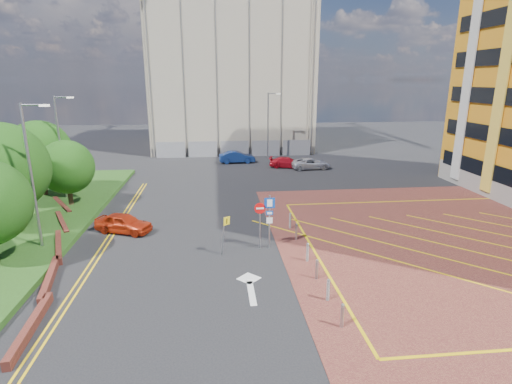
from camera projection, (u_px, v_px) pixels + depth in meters
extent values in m
plane|color=black|center=(263.00, 255.00, 22.25)|extent=(140.00, 140.00, 0.00)
cube|color=maroon|center=(497.00, 245.00, 23.64)|extent=(26.00, 26.00, 0.02)
cube|color=maroon|center=(31.00, 327.00, 15.48)|extent=(0.62, 4.61, 0.40)
cube|color=maroon|center=(50.00, 279.00, 19.23)|extent=(1.25, 4.56, 0.40)
cube|color=maroon|center=(59.00, 246.00, 22.96)|extent=(1.86, 4.43, 0.40)
cube|color=maroon|center=(62.00, 223.00, 26.67)|extent=(2.29, 4.27, 0.40)
cube|color=maroon|center=(62.00, 206.00, 30.36)|extent=(2.69, 4.06, 0.40)
cylinder|color=#3D2B1C|center=(9.00, 211.00, 25.09)|extent=(0.36, 0.36, 2.40)
sphere|color=#173A0D|center=(1.00, 168.00, 24.35)|extent=(5.60, 5.60, 5.60)
cylinder|color=#3D2B1C|center=(70.00, 193.00, 30.16)|extent=(0.36, 0.36, 1.80)
sphere|color=#173A0D|center=(67.00, 167.00, 29.61)|extent=(4.00, 4.00, 4.00)
cylinder|color=#3D2B1C|center=(44.00, 182.00, 32.67)|extent=(0.36, 0.36, 2.20)
sphere|color=#173A0D|center=(40.00, 152.00, 32.00)|extent=(5.00, 5.00, 5.00)
cylinder|color=#9EA0A8|center=(31.00, 178.00, 21.76)|extent=(0.16, 0.16, 8.00)
cylinder|color=#9EA0A8|center=(32.00, 105.00, 20.76)|extent=(1.20, 0.10, 0.10)
cube|color=silver|center=(44.00, 105.00, 20.83)|extent=(0.50, 0.15, 0.12)
cylinder|color=#9EA0A8|center=(60.00, 148.00, 31.13)|extent=(0.16, 0.16, 8.00)
cylinder|color=#9EA0A8|center=(62.00, 97.00, 30.14)|extent=(1.20, 0.10, 0.10)
cube|color=silver|center=(70.00, 98.00, 30.21)|extent=(0.50, 0.15, 0.12)
cylinder|color=#9EA0A8|center=(268.00, 126.00, 48.37)|extent=(0.16, 0.16, 8.00)
cylinder|color=#9EA0A8|center=(273.00, 93.00, 47.38)|extent=(1.20, 0.10, 0.10)
cube|color=silver|center=(278.00, 94.00, 47.45)|extent=(0.50, 0.15, 0.12)
cylinder|color=#9EA0A8|center=(269.00, 222.00, 22.82)|extent=(0.10, 0.10, 3.20)
cube|color=#093CA3|center=(270.00, 203.00, 22.48)|extent=(0.60, 0.04, 0.60)
cube|color=white|center=(270.00, 203.00, 22.46)|extent=(0.30, 0.02, 0.42)
cube|color=#093CA3|center=(270.00, 213.00, 22.65)|extent=(0.40, 0.04, 0.25)
cube|color=white|center=(270.00, 213.00, 22.62)|extent=(0.28, 0.02, 0.14)
cube|color=white|center=(269.00, 220.00, 22.77)|extent=(0.35, 0.04, 0.35)
cylinder|color=#9EA0A8|center=(260.00, 226.00, 22.84)|extent=(0.08, 0.08, 2.70)
cylinder|color=red|center=(260.00, 208.00, 22.51)|extent=(0.64, 0.04, 0.64)
cube|color=white|center=(260.00, 208.00, 22.49)|extent=(0.44, 0.02, 0.10)
cylinder|color=#9EA0A8|center=(223.00, 236.00, 22.06)|extent=(0.26, 0.08, 2.20)
cube|color=yellow|center=(227.00, 221.00, 21.81)|extent=(0.37, 0.37, 0.48)
cylinder|color=#9EA0A8|center=(342.00, 317.00, 15.65)|extent=(0.14, 0.14, 0.90)
cylinder|color=black|center=(328.00, 291.00, 17.56)|extent=(0.14, 0.14, 0.90)
cylinder|color=#9EA0A8|center=(317.00, 270.00, 19.48)|extent=(0.14, 0.14, 0.90)
cylinder|color=black|center=(307.00, 253.00, 21.39)|extent=(0.14, 0.14, 0.90)
cylinder|color=#9EA0A8|center=(296.00, 233.00, 24.27)|extent=(0.14, 0.14, 0.90)
cylinder|color=black|center=(290.00, 222.00, 26.18)|extent=(0.14, 0.14, 0.90)
cube|color=#AFA38F|center=(230.00, 69.00, 57.57)|extent=(21.20, 19.20, 22.00)
cube|color=yellow|center=(242.00, 26.00, 58.05)|extent=(0.90, 0.90, 34.00)
cube|color=gray|center=(242.00, 149.00, 50.80)|extent=(21.60, 0.06, 2.00)
imported|color=#B0290F|center=(123.00, 223.00, 25.47)|extent=(3.95, 2.71, 1.25)
imported|color=navy|center=(237.00, 157.00, 46.89)|extent=(4.24, 1.66, 1.38)
imported|color=#B70F1C|center=(287.00, 162.00, 44.40)|extent=(4.27, 2.60, 1.16)
imported|color=silver|center=(311.00, 164.00, 43.69)|extent=(4.39, 2.23, 1.19)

